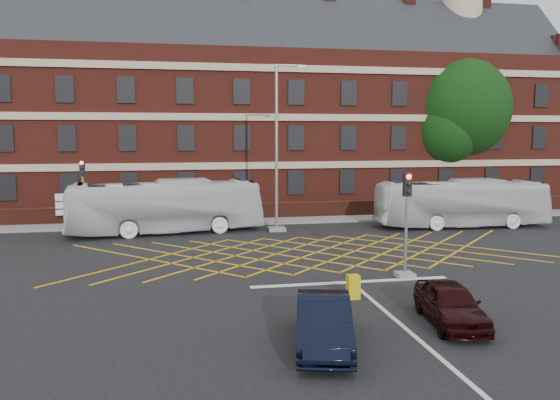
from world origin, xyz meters
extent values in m
plane|color=black|center=(0.00, 0.00, 0.00)|extent=(120.00, 120.00, 0.00)
cube|color=maroon|center=(0.00, 22.00, 6.00)|extent=(50.00, 12.00, 12.00)
cube|color=black|center=(0.00, 22.00, 12.00)|extent=(51.00, 10.61, 10.61)
cube|color=#B7A88C|center=(0.00, 15.92, 7.00)|extent=(50.00, 0.18, 0.50)
cube|color=black|center=(0.00, 15.94, 5.50)|extent=(1.20, 0.14, 1.80)
cylinder|color=#B7A88C|center=(18.00, 22.00, 15.00)|extent=(3.60, 3.60, 6.00)
cube|color=#4A1C13|center=(0.00, 13.00, 0.55)|extent=(56.00, 0.50, 1.10)
cube|color=slate|center=(0.00, 12.00, 0.06)|extent=(60.00, 3.00, 0.12)
cube|color=#CC990C|center=(0.00, 2.00, 0.01)|extent=(8.22, 8.22, 0.02)
cube|color=silver|center=(0.00, -3.50, 0.01)|extent=(8.00, 0.30, 0.02)
cube|color=silver|center=(0.00, -10.00, 0.01)|extent=(0.15, 14.00, 0.02)
imported|color=silver|center=(-7.36, 8.85, 1.57)|extent=(11.53, 4.12, 3.14)
imported|color=silver|center=(10.78, 7.58, 1.49)|extent=(10.84, 3.10, 2.98)
imported|color=black|center=(-2.78, -9.60, 0.69)|extent=(2.37, 4.40, 1.38)
imported|color=black|center=(1.53, -8.55, 0.64)|extent=(2.05, 3.93, 1.28)
cylinder|color=black|center=(15.85, 17.82, 3.10)|extent=(0.90, 0.90, 6.19)
sphere|color=black|center=(15.85, 17.82, 7.86)|extent=(8.34, 8.34, 8.34)
sphere|color=black|center=(14.35, 17.02, 5.99)|extent=(5.42, 5.42, 5.42)
sphere|color=black|center=(17.35, 18.62, 6.39)|extent=(5.01, 5.01, 5.01)
cube|color=slate|center=(2.39, -3.18, 0.10)|extent=(0.70, 0.70, 0.20)
cylinder|color=gray|center=(2.39, -3.18, 1.75)|extent=(0.12, 0.12, 3.50)
cube|color=black|center=(2.39, -3.18, 3.80)|extent=(0.30, 0.25, 0.95)
sphere|color=#FF0C05|center=(2.39, -3.32, 4.12)|extent=(0.20, 0.20, 0.20)
cube|color=slate|center=(-12.13, 10.01, 0.10)|extent=(0.70, 0.70, 0.20)
cylinder|color=gray|center=(-12.13, 10.01, 1.75)|extent=(0.12, 0.12, 3.50)
cube|color=black|center=(-12.13, 10.01, 3.80)|extent=(0.30, 0.25, 0.95)
sphere|color=#FF0C05|center=(-12.13, 9.87, 4.12)|extent=(0.20, 0.20, 0.20)
cube|color=slate|center=(-0.83, 8.36, 0.10)|extent=(1.00, 1.00, 0.20)
cylinder|color=gray|center=(-0.83, 8.36, 4.89)|extent=(0.18, 0.18, 9.78)
cylinder|color=gray|center=(-0.13, 8.36, 9.78)|extent=(1.60, 0.12, 0.12)
cube|color=gray|center=(0.67, 8.36, 9.73)|extent=(0.50, 0.20, 0.12)
cylinder|color=gray|center=(-13.56, 11.95, 1.10)|extent=(0.10, 0.10, 2.20)
cube|color=silver|center=(-13.56, 11.87, 1.90)|extent=(1.10, 0.06, 0.45)
cube|color=silver|center=(-13.56, 11.87, 1.40)|extent=(1.10, 0.06, 0.40)
cube|color=silver|center=(-13.56, 11.87, 0.95)|extent=(1.10, 0.06, 0.35)
cube|color=gold|center=(-0.59, -5.54, 0.42)|extent=(0.42, 0.38, 0.85)
camera|label=1|loc=(-6.61, -23.53, 5.82)|focal=35.00mm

